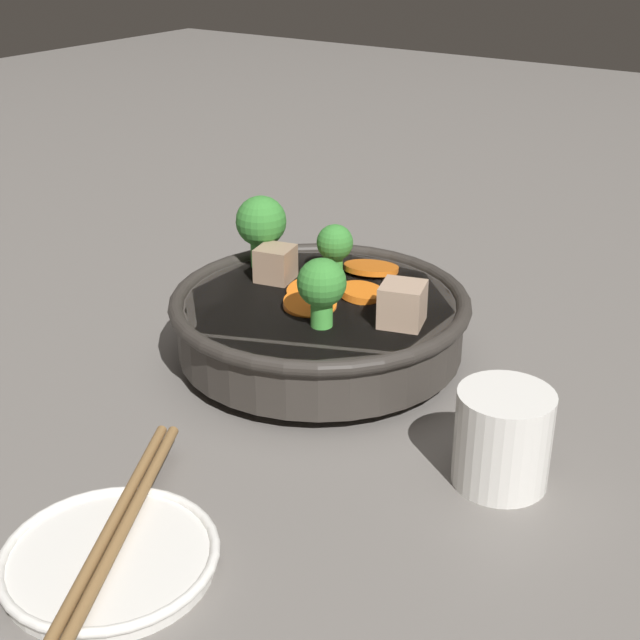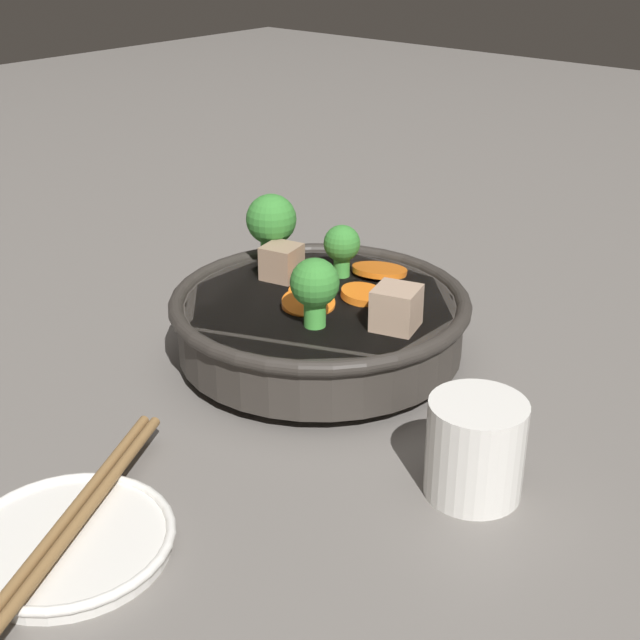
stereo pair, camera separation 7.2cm
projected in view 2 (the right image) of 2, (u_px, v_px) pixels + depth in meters
ground_plane at (320, 359)px, 0.73m from camera, size 3.00×3.00×0.00m
stirfry_bowl at (319, 315)px, 0.72m from camera, size 0.24×0.24×0.12m
side_saucer at (68, 542)px, 0.51m from camera, size 0.12×0.12×0.01m
tea_cup at (475, 447)px, 0.55m from camera, size 0.06×0.06×0.06m
chopsticks_pair at (66, 529)px, 0.51m from camera, size 0.12×0.22×0.01m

